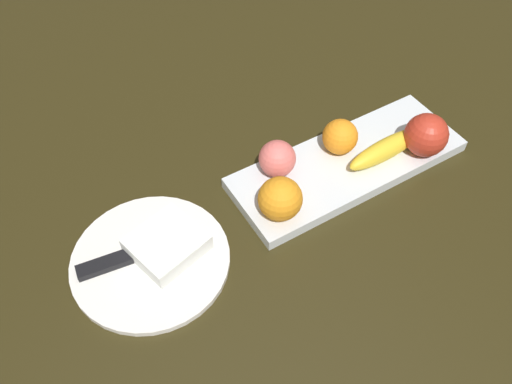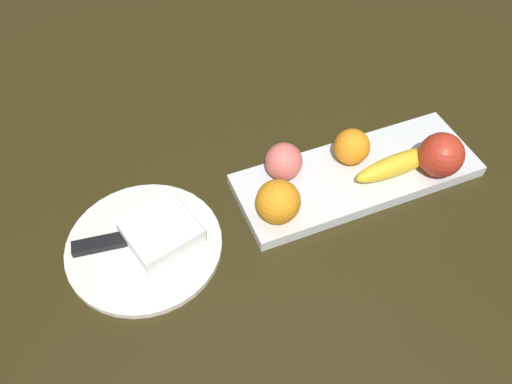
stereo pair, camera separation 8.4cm
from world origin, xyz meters
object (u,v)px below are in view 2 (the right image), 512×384
at_px(fruit_tray, 357,175).
at_px(folded_napkin, 161,232).
at_px(knife, 112,242).
at_px(apple, 441,155).
at_px(orange_near_apple, 351,147).
at_px(orange_near_banana, 278,202).
at_px(peach, 284,161).
at_px(banana, 398,164).
at_px(dinner_plate, 144,246).

xyz_separation_m(fruit_tray, folded_napkin, (-0.35, -0.00, 0.01)).
distance_m(fruit_tray, knife, 0.43).
distance_m(apple, knife, 0.56).
xyz_separation_m(orange_near_apple, orange_near_banana, (-0.16, -0.07, 0.00)).
bearing_deg(orange_near_banana, knife, 168.14).
bearing_deg(peach, orange_near_banana, -119.80).
relative_size(orange_near_banana, knife, 0.39).
bearing_deg(peach, orange_near_apple, -5.87).
relative_size(fruit_tray, orange_near_apple, 6.79).
bearing_deg(peach, knife, -175.52).
height_order(apple, folded_napkin, apple).
xyz_separation_m(banana, knife, (-0.49, 0.04, -0.02)).
relative_size(peach, dinner_plate, 0.26).
xyz_separation_m(orange_near_banana, folded_napkin, (-0.18, 0.04, -0.03)).
height_order(dinner_plate, folded_napkin, folded_napkin).
distance_m(apple, orange_near_banana, 0.29).
height_order(banana, dinner_plate, banana).
bearing_deg(knife, orange_near_banana, -4.24).
height_order(fruit_tray, banana, banana).
distance_m(peach, dinner_plate, 0.27).
height_order(peach, folded_napkin, peach).
relative_size(apple, peach, 1.20).
bearing_deg(folded_napkin, banana, -3.58).
xyz_separation_m(peach, dinner_plate, (-0.26, -0.04, -0.05)).
relative_size(apple, banana, 0.46).
bearing_deg(apple, knife, 173.02).
xyz_separation_m(peach, knife, (-0.30, -0.02, -0.04)).
xyz_separation_m(apple, folded_napkin, (-0.47, 0.05, -0.03)).
bearing_deg(orange_near_banana, apple, -2.57).
bearing_deg(dinner_plate, folded_napkin, -0.00).
relative_size(fruit_tray, peach, 6.70).
height_order(fruit_tray, orange_near_apple, orange_near_apple).
bearing_deg(apple, banana, 160.50).
relative_size(dinner_plate, knife, 1.35).
xyz_separation_m(fruit_tray, orange_near_banana, (-0.17, -0.04, 0.05)).
bearing_deg(knife, orange_near_apple, 9.17).
relative_size(fruit_tray, orange_near_banana, 5.94).
xyz_separation_m(apple, orange_near_apple, (-0.13, 0.08, -0.01)).
relative_size(banana, orange_near_apple, 2.63).
distance_m(fruit_tray, apple, 0.14).
distance_m(orange_near_apple, orange_near_banana, 0.18).
relative_size(orange_near_banana, folded_napkin, 0.69).
relative_size(apple, folded_napkin, 0.74).
height_order(banana, knife, banana).
relative_size(banana, orange_near_banana, 2.30).
bearing_deg(peach, folded_napkin, -169.36).
bearing_deg(knife, banana, 2.39).
bearing_deg(orange_near_apple, orange_near_banana, -158.23).
bearing_deg(banana, knife, 172.15).
distance_m(fruit_tray, dinner_plate, 0.38).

